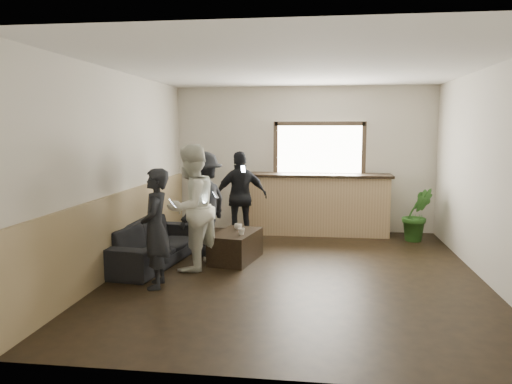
# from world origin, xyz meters

# --- Properties ---
(ground) EXTENTS (5.00, 6.00, 0.01)m
(ground) POSITION_xyz_m (0.00, 0.00, 0.00)
(ground) COLOR black
(room_shell) EXTENTS (5.01, 6.01, 2.80)m
(room_shell) POSITION_xyz_m (-0.74, 0.00, 1.47)
(room_shell) COLOR silver
(room_shell) RESTS_ON ground
(bar_counter) EXTENTS (2.70, 0.68, 2.13)m
(bar_counter) POSITION_xyz_m (0.30, 2.70, 0.64)
(bar_counter) COLOR tan
(bar_counter) RESTS_ON ground
(sofa) EXTENTS (1.08, 2.19, 0.61)m
(sofa) POSITION_xyz_m (-2.15, 0.26, 0.31)
(sofa) COLOR black
(sofa) RESTS_ON ground
(coffee_table) EXTENTS (0.73, 1.08, 0.44)m
(coffee_table) POSITION_xyz_m (-0.92, 0.55, 0.22)
(coffee_table) COLOR black
(coffee_table) RESTS_ON ground
(cup_a) EXTENTS (0.16, 0.16, 0.09)m
(cup_a) POSITION_xyz_m (-0.92, 0.76, 0.49)
(cup_a) COLOR silver
(cup_a) RESTS_ON coffee_table
(cup_b) EXTENTS (0.12, 0.12, 0.09)m
(cup_b) POSITION_xyz_m (-0.81, 0.37, 0.49)
(cup_b) COLOR silver
(cup_b) RESTS_ON coffee_table
(potted_plant) EXTENTS (0.58, 0.50, 0.96)m
(potted_plant) POSITION_xyz_m (2.05, 2.27, 0.48)
(potted_plant) COLOR #2D6623
(potted_plant) RESTS_ON ground
(person_a) EXTENTS (0.50, 0.61, 1.51)m
(person_a) POSITION_xyz_m (-1.70, -0.84, 0.75)
(person_a) COLOR black
(person_a) RESTS_ON ground
(person_b) EXTENTS (0.97, 1.07, 1.78)m
(person_b) POSITION_xyz_m (-1.47, 0.00, 0.89)
(person_b) COLOR silver
(person_b) RESTS_ON ground
(person_c) EXTENTS (0.94, 1.21, 1.64)m
(person_c) POSITION_xyz_m (-1.47, 0.74, 0.82)
(person_c) COLOR black
(person_c) RESTS_ON ground
(person_d) EXTENTS (1.02, 0.69, 1.60)m
(person_d) POSITION_xyz_m (-1.05, 1.83, 0.80)
(person_d) COLOR black
(person_d) RESTS_ON ground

